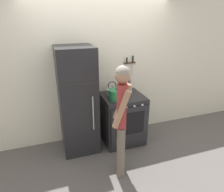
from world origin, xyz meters
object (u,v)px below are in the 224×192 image
Objects in this scene: utensil_jar at (129,88)px; stove_range at (123,118)px; person at (122,117)px; dutch_oven_pot at (117,95)px; refrigerator at (78,101)px; tea_kettle at (112,90)px.

stove_range is at bearing -137.49° from utensil_jar.
person is at bearing -113.46° from stove_range.
utensil_jar is (0.35, 0.27, -0.01)m from dutch_oven_pot.
stove_range is at bearing -3.78° from refrigerator.
utensil_jar is at bearing 1.20° from tea_kettle.
dutch_oven_pot is at bearing -14.08° from refrigerator.
refrigerator is 6.93× the size of tea_kettle.
tea_kettle is at bearing 133.30° from stove_range.
person reaches higher than stove_range.
person is at bearing -61.34° from refrigerator.
utensil_jar is (0.98, 0.11, 0.09)m from refrigerator.
stove_range is 0.56m from tea_kettle.
refrigerator reaches higher than stove_range.
refrigerator is at bearing 165.92° from dutch_oven_pot.
utensil_jar reaches higher than tea_kettle.
dutch_oven_pot is 0.27m from tea_kettle.
refrigerator reaches higher than dutch_oven_pot.
utensil_jar is at bearing -6.00° from person.
tea_kettle is 0.91× the size of utensil_jar.
dutch_oven_pot is at bearing -92.77° from tea_kettle.
person reaches higher than tea_kettle.
tea_kettle is 0.97m from person.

